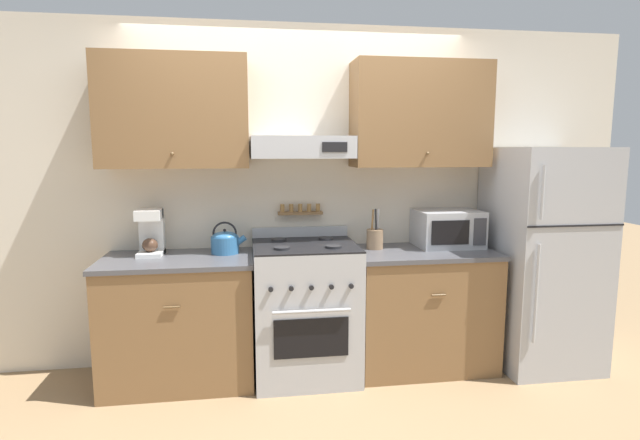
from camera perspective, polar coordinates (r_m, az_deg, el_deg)
name	(u,v)px	position (r m, az deg, el deg)	size (l,w,h in m)	color
ground_plane	(311,393)	(3.56, -1.04, -19.17)	(16.00, 16.00, 0.00)	#937551
wall_back	(300,170)	(3.78, -2.32, 5.76)	(5.20, 0.46, 2.55)	beige
counter_left	(180,320)	(3.70, -15.75, -10.90)	(1.03, 0.66, 0.89)	brown
counter_right	(421,308)	(3.89, 11.52, -9.81)	(1.03, 0.66, 0.89)	brown
stove_range	(305,309)	(3.65, -1.69, -10.18)	(0.73, 0.70, 1.04)	#ADAFB5
refrigerator	(542,257)	(4.14, 23.99, -3.88)	(0.71, 0.76, 1.65)	#ADAFB5
tea_kettle	(225,242)	(3.64, -10.77, -2.44)	(0.26, 0.20, 0.23)	teal
coffee_maker	(151,231)	(3.71, -18.77, -1.25)	(0.17, 0.23, 0.33)	white
microwave	(447,228)	(3.95, 14.35, -0.92)	(0.48, 0.39, 0.28)	#ADAFB5
utensil_crock	(375,238)	(3.76, 6.28, -2.10)	(0.12, 0.12, 0.30)	#8E7051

